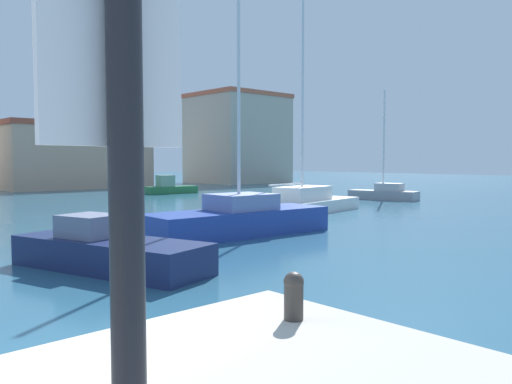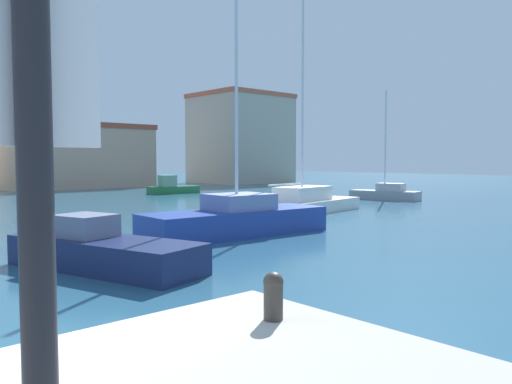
% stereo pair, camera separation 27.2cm
% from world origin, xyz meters
% --- Properties ---
extents(water, '(160.00, 160.00, 0.00)m').
position_xyz_m(water, '(15.00, 20.00, 0.00)').
color(water, '#285670').
rests_on(water, ground).
extents(mooring_bollard, '(0.22, 0.22, 0.52)m').
position_xyz_m(mooring_bollard, '(1.87, -1.82, 1.32)').
color(mooring_bollard, '#38332D').
rests_on(mooring_bollard, pier_quay).
extents(sailboat_grey_distant_north, '(2.36, 4.92, 7.58)m').
position_xyz_m(sailboat_grey_distant_north, '(28.75, 14.56, 0.50)').
color(sailboat_grey_distant_north, gray).
rests_on(sailboat_grey_distant_north, water).
extents(sailboat_blue_far_right, '(7.32, 2.59, 10.09)m').
position_xyz_m(sailboat_blue_far_right, '(10.22, 8.67, 0.61)').
color(sailboat_blue_far_right, '#233D93').
rests_on(sailboat_blue_far_right, water).
extents(sailboat_white_center_channel, '(8.73, 3.93, 13.04)m').
position_xyz_m(sailboat_white_center_channel, '(17.89, 12.46, 0.55)').
color(sailboat_white_center_channel, white).
rests_on(sailboat_white_center_channel, water).
extents(motorboat_navy_far_left, '(3.20, 5.70, 1.35)m').
position_xyz_m(motorboat_navy_far_left, '(3.87, 6.42, 0.47)').
color(motorboat_navy_far_left, '#19234C').
rests_on(motorboat_navy_far_left, water).
extents(motorboat_green_behind_lamppost, '(4.39, 1.96, 1.53)m').
position_xyz_m(motorboat_green_behind_lamppost, '(21.48, 30.35, 0.52)').
color(motorboat_green_behind_lamppost, '#28703D').
rests_on(motorboat_green_behind_lamppost, water).
extents(waterfront_apartments, '(14.10, 8.43, 6.39)m').
position_xyz_m(waterfront_apartments, '(19.45, 44.86, 3.21)').
color(waterfront_apartments, tan).
rests_on(waterfront_apartments, ground).
extents(warehouse_block, '(10.23, 9.49, 10.84)m').
position_xyz_m(warehouse_block, '(39.47, 42.58, 5.43)').
color(warehouse_block, '#B2A893').
rests_on(warehouse_block, ground).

